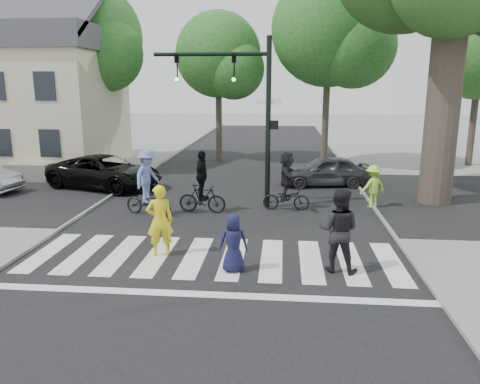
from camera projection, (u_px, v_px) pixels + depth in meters
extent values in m
plane|color=gray|center=(208.00, 273.00, 11.19)|extent=(120.00, 120.00, 0.00)
cube|color=black|center=(231.00, 215.00, 16.04)|extent=(10.00, 70.00, 0.01)
cube|color=black|center=(239.00, 195.00, 18.95)|extent=(70.00, 10.00, 0.01)
cube|color=gray|center=(89.00, 210.00, 16.48)|extent=(0.10, 70.00, 0.10)
cube|color=gray|center=(381.00, 218.00, 15.58)|extent=(0.10, 70.00, 0.10)
cube|color=silver|center=(48.00, 252.00, 12.56)|extent=(0.55, 3.00, 0.01)
cube|color=silver|center=(84.00, 253.00, 12.47)|extent=(0.55, 3.00, 0.01)
cube|color=silver|center=(121.00, 254.00, 12.38)|extent=(0.55, 3.00, 0.01)
cube|color=silver|center=(157.00, 255.00, 12.29)|extent=(0.55, 3.00, 0.01)
cube|color=silver|center=(195.00, 257.00, 12.21)|extent=(0.55, 3.00, 0.01)
cube|color=silver|center=(233.00, 258.00, 12.12)|extent=(0.55, 3.00, 0.01)
cube|color=silver|center=(272.00, 259.00, 12.03)|extent=(0.55, 3.00, 0.01)
cube|color=silver|center=(311.00, 260.00, 11.94)|extent=(0.55, 3.00, 0.01)
cube|color=silver|center=(350.00, 262.00, 11.85)|extent=(0.55, 3.00, 0.01)
cube|color=silver|center=(391.00, 263.00, 11.76)|extent=(0.55, 3.00, 0.01)
cube|color=silver|center=(199.00, 294.00, 10.03)|extent=(10.00, 0.30, 0.01)
cylinder|color=black|center=(268.00, 125.00, 16.42)|extent=(0.18, 0.18, 6.00)
cylinder|color=black|center=(211.00, 54.00, 16.05)|extent=(4.00, 0.14, 0.14)
imported|color=black|center=(234.00, 68.00, 16.08)|extent=(0.16, 0.20, 1.00)
sphere|color=#19E533|center=(234.00, 80.00, 16.06)|extent=(0.14, 0.14, 0.14)
imported|color=black|center=(177.00, 68.00, 16.26)|extent=(0.16, 0.20, 1.00)
sphere|color=#19E533|center=(177.00, 80.00, 16.24)|extent=(0.14, 0.14, 0.14)
cube|color=black|center=(274.00, 125.00, 16.40)|extent=(0.28, 0.18, 0.30)
cube|color=#FF660C|center=(278.00, 125.00, 16.39)|extent=(0.02, 0.14, 0.20)
cube|color=white|center=(268.00, 102.00, 16.24)|extent=(0.90, 0.04, 0.18)
cylinder|color=brown|center=(443.00, 109.00, 17.00)|extent=(1.20, 1.20, 7.00)
cylinder|color=brown|center=(462.00, 21.00, 16.10)|extent=(1.29, 1.74, 2.93)
cylinder|color=brown|center=(15.00, 109.00, 27.48)|extent=(0.36, 0.36, 5.95)
sphere|color=#1E601C|center=(9.00, 48.00, 26.71)|extent=(5.20, 5.20, 5.20)
sphere|color=#1E601C|center=(20.00, 63.00, 26.05)|extent=(3.64, 3.64, 3.64)
cylinder|color=brown|center=(94.00, 105.00, 26.49)|extent=(0.36, 0.36, 6.44)
sphere|color=#1E601C|center=(89.00, 37.00, 25.66)|extent=(5.80, 5.80, 5.80)
sphere|color=#1E601C|center=(105.00, 53.00, 24.92)|extent=(4.06, 4.06, 4.06)
cylinder|color=brown|center=(219.00, 112.00, 27.03)|extent=(0.36, 0.36, 5.60)
sphere|color=#1E601C|center=(218.00, 55.00, 26.31)|extent=(4.80, 4.80, 4.80)
sphere|color=#1E601C|center=(234.00, 69.00, 25.70)|extent=(3.36, 3.36, 3.36)
cylinder|color=brown|center=(326.00, 104.00, 25.11)|extent=(0.36, 0.36, 6.72)
sphere|color=#1E601C|center=(329.00, 28.00, 24.24)|extent=(6.00, 6.00, 6.00)
sphere|color=#1E601C|center=(354.00, 46.00, 23.47)|extent=(4.20, 4.20, 4.20)
cylinder|color=brown|center=(474.00, 115.00, 25.31)|extent=(0.36, 0.36, 5.46)
sphere|color=#1E601C|center=(480.00, 56.00, 24.60)|extent=(4.60, 4.60, 4.60)
cube|color=beige|center=(37.00, 110.00, 25.12)|extent=(8.00, 7.00, 6.00)
cube|color=#47474C|center=(30.00, 40.00, 24.30)|extent=(8.40, 7.40, 1.20)
cube|color=#47474C|center=(7.00, 15.00, 22.28)|extent=(8.40, 3.69, 2.44)
cube|color=#47474C|center=(46.00, 24.00, 25.87)|extent=(8.40, 3.69, 2.44)
cube|color=black|center=(1.00, 143.00, 22.00)|extent=(1.00, 0.06, 1.30)
cube|color=black|center=(50.00, 143.00, 21.78)|extent=(1.00, 0.06, 1.30)
cube|color=black|center=(45.00, 86.00, 21.19)|extent=(1.00, 0.06, 1.30)
cube|color=gray|center=(31.00, 171.00, 21.89)|extent=(2.00, 1.20, 0.80)
imported|color=yellow|center=(160.00, 220.00, 12.14)|extent=(0.81, 0.67, 1.90)
imported|color=#16193B|center=(233.00, 243.00, 11.12)|extent=(0.77, 0.57, 1.43)
imported|color=black|center=(339.00, 230.00, 11.09)|extent=(1.16, 1.00, 2.04)
imported|color=black|center=(149.00, 202.00, 15.95)|extent=(1.90, 1.17, 0.94)
imported|color=#6075AB|center=(147.00, 176.00, 15.74)|extent=(1.01, 1.32, 1.80)
imported|color=black|center=(202.00, 199.00, 16.30)|extent=(1.71, 0.63, 1.00)
imported|color=black|center=(202.00, 176.00, 16.11)|extent=(0.52, 1.05, 1.73)
imported|color=black|center=(286.00, 198.00, 16.65)|extent=(1.65, 0.59, 0.87)
imported|color=black|center=(287.00, 175.00, 16.46)|extent=(0.50, 1.54, 1.66)
imported|color=black|center=(105.00, 172.00, 20.09)|extent=(5.55, 3.84, 1.41)
imported|color=#37383D|center=(325.00, 171.00, 20.59)|extent=(4.08, 2.13, 1.32)
imported|color=#B4F53B|center=(373.00, 186.00, 16.95)|extent=(1.16, 0.96, 1.56)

